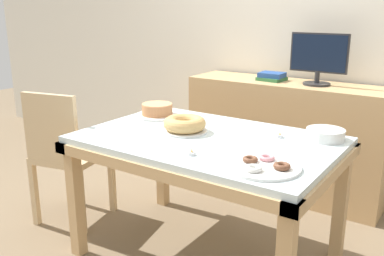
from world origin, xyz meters
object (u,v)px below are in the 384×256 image
plate_stack (325,134)px  tealight_centre (280,136)px  computer_monitor (318,59)px  cake_chocolate_round (157,111)px  pastry_platter (263,166)px  book_stack (272,77)px  chair (65,151)px  tealight_right_edge (192,116)px  cake_golden_bundt (185,125)px  tealight_near_front (192,153)px

plate_stack → tealight_centre: 0.25m
computer_monitor → cake_chocolate_round: (-0.75, -0.95, -0.30)m
pastry_platter → plate_stack: (0.10, 0.59, 0.02)m
book_stack → pastry_platter: book_stack is taller
chair → tealight_right_edge: (0.71, 0.48, 0.24)m
tealight_centre → book_stack: bearing=116.9°
cake_golden_bundt → pastry_platter: bearing=-23.5°
chair → tealight_near_front: bearing=-6.3°
plate_stack → book_stack: bearing=129.9°
plate_stack → tealight_centre: plate_stack is taller
computer_monitor → plate_stack: size_ratio=2.02×
cake_chocolate_round → tealight_centre: bearing=0.5°
cake_chocolate_round → tealight_centre: cake_chocolate_round is taller
cake_chocolate_round → tealight_right_edge: bearing=23.1°
computer_monitor → tealight_near_front: bearing=-94.8°
chair → pastry_platter: bearing=-3.3°
chair → book_stack: size_ratio=4.55×
plate_stack → tealight_centre: (-0.22, -0.10, -0.02)m
cake_golden_bundt → tealight_centre: cake_golden_bundt is taller
cake_chocolate_round → cake_golden_bundt: bearing=-28.9°
computer_monitor → pastry_platter: (0.24, -1.42, -0.33)m
tealight_near_front → cake_golden_bundt: bearing=130.1°
tealight_centre → tealight_right_edge: bearing=172.6°
computer_monitor → plate_stack: computer_monitor is taller
pastry_platter → cake_chocolate_round: bearing=154.4°
cake_chocolate_round → plate_stack: 1.10m
computer_monitor → book_stack: computer_monitor is taller
chair → computer_monitor: size_ratio=2.22×
cake_golden_bundt → pastry_platter: cake_golden_bundt is taller
book_stack → tealight_centre: bearing=-63.1°
computer_monitor → pastry_platter: computer_monitor is taller
tealight_right_edge → tealight_near_front: bearing=-55.8°
tealight_right_edge → tealight_near_front: size_ratio=1.00×
tealight_centre → chair: bearing=-163.8°
book_stack → plate_stack: size_ratio=0.98×
book_stack → pastry_platter: (0.60, -1.43, -0.17)m
tealight_near_front → pastry_platter: bearing=6.1°
chair → plate_stack: chair is taller
chair → cake_golden_bundt: chair is taller
pastry_platter → tealight_centre: size_ratio=8.69×
book_stack → tealight_centre: 1.07m
cake_golden_bundt → pastry_platter: 0.69m
book_stack → cake_chocolate_round: size_ratio=0.69×
computer_monitor → pastry_platter: bearing=-80.3°
chair → pastry_platter: chair is taller
tealight_centre → cake_chocolate_round: bearing=-179.5°
chair → tealight_near_front: size_ratio=23.50×
chair → cake_golden_bundt: bearing=12.3°
chair → tealight_centre: 1.44m
tealight_right_edge → tealight_near_front: 0.74m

